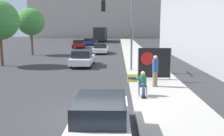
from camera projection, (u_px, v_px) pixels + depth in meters
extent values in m
plane|color=#303033|center=(94.00, 116.00, 10.07)|extent=(160.00, 160.00, 0.00)
cube|color=#A8A399|center=(141.00, 62.00, 24.78)|extent=(3.25, 90.00, 0.16)
cylinder|color=#474C56|center=(139.00, 92.00, 12.21)|extent=(0.03, 0.03, 0.47)
cylinder|color=#474C56|center=(147.00, 92.00, 12.20)|extent=(0.03, 0.03, 0.47)
cylinder|color=#474C56|center=(139.00, 90.00, 12.58)|extent=(0.03, 0.03, 0.47)
cylinder|color=#474C56|center=(146.00, 90.00, 12.57)|extent=(0.03, 0.03, 0.47)
cube|color=navy|center=(143.00, 86.00, 12.35)|extent=(0.40, 0.40, 0.02)
cube|color=navy|center=(142.00, 81.00, 12.50)|extent=(0.40, 0.02, 0.38)
cylinder|color=#334775|center=(143.00, 85.00, 12.18)|extent=(0.18, 0.42, 0.18)
cylinder|color=#334775|center=(143.00, 93.00, 12.02)|extent=(0.16, 0.16, 0.47)
cube|color=black|center=(143.00, 97.00, 12.00)|extent=(0.20, 0.28, 0.10)
cylinder|color=#236642|center=(143.00, 81.00, 12.34)|extent=(0.34, 0.34, 0.52)
sphere|color=beige|center=(143.00, 73.00, 12.27)|extent=(0.22, 0.22, 0.22)
cylinder|color=#236642|center=(136.00, 79.00, 12.25)|extent=(0.45, 0.09, 0.09)
cube|color=yellow|center=(132.00, 78.00, 12.25)|extent=(0.51, 0.02, 0.39)
cube|color=navy|center=(132.00, 78.00, 12.23)|extent=(0.39, 0.01, 0.09)
cylinder|color=#756651|center=(155.00, 79.00, 14.25)|extent=(0.28, 0.28, 0.87)
cylinder|color=navy|center=(155.00, 66.00, 14.12)|extent=(0.34, 0.34, 0.69)
sphere|color=beige|center=(156.00, 57.00, 14.04)|extent=(0.23, 0.23, 0.23)
cylinder|color=slate|center=(138.00, 64.00, 16.17)|extent=(0.06, 0.06, 2.04)
cylinder|color=slate|center=(171.00, 64.00, 16.12)|extent=(0.06, 0.06, 2.04)
cube|color=black|center=(154.00, 63.00, 16.14)|extent=(2.09, 0.02, 1.94)
cylinder|color=red|center=(147.00, 59.00, 16.08)|extent=(0.85, 0.01, 0.85)
cylinder|color=slate|center=(132.00, 34.00, 19.25)|extent=(0.16, 0.16, 5.67)
cylinder|color=slate|center=(118.00, 0.00, 18.93)|extent=(0.26, 2.19, 0.11)
cube|color=black|center=(103.00, 6.00, 19.10)|extent=(0.32, 0.32, 0.84)
sphere|color=green|center=(103.00, 10.00, 19.14)|extent=(0.18, 0.18, 0.18)
cube|color=silver|center=(101.00, 122.00, 7.98)|extent=(1.81, 4.40, 0.50)
cube|color=black|center=(100.00, 108.00, 7.72)|extent=(1.56, 2.29, 0.61)
cylinder|color=black|center=(82.00, 114.00, 9.38)|extent=(0.22, 0.64, 0.64)
cylinder|color=black|center=(124.00, 114.00, 9.34)|extent=(0.22, 0.64, 0.64)
cube|color=silver|center=(83.00, 60.00, 22.83)|extent=(1.84, 4.48, 0.55)
cube|color=black|center=(82.00, 54.00, 22.56)|extent=(1.59, 2.33, 0.64)
cylinder|color=black|center=(76.00, 60.00, 24.26)|extent=(0.22, 0.64, 0.64)
cylinder|color=black|center=(93.00, 60.00, 24.22)|extent=(0.22, 0.64, 0.64)
cylinder|color=black|center=(71.00, 65.00, 21.52)|extent=(0.22, 0.64, 0.64)
cylinder|color=black|center=(90.00, 65.00, 21.48)|extent=(0.22, 0.64, 0.64)
cube|color=white|center=(101.00, 49.00, 33.60)|extent=(1.86, 4.77, 0.49)
cube|color=black|center=(101.00, 46.00, 33.32)|extent=(1.60, 2.48, 0.60)
cylinder|color=black|center=(96.00, 50.00, 35.11)|extent=(0.22, 0.64, 0.64)
cylinder|color=black|center=(107.00, 50.00, 35.07)|extent=(0.22, 0.64, 0.64)
cylinder|color=black|center=(94.00, 52.00, 32.19)|extent=(0.22, 0.64, 0.64)
cylinder|color=black|center=(106.00, 52.00, 32.15)|extent=(0.22, 0.64, 0.64)
cube|color=maroon|center=(79.00, 45.00, 42.09)|extent=(1.74, 4.20, 0.50)
cube|color=black|center=(79.00, 42.00, 41.84)|extent=(1.50, 2.19, 0.61)
cylinder|color=black|center=(76.00, 45.00, 43.43)|extent=(0.22, 0.64, 0.64)
cylinder|color=black|center=(85.00, 45.00, 43.39)|extent=(0.22, 0.64, 0.64)
cylinder|color=black|center=(73.00, 47.00, 40.86)|extent=(0.22, 0.64, 0.64)
cylinder|color=black|center=(82.00, 47.00, 40.82)|extent=(0.22, 0.64, 0.64)
cube|color=navy|center=(89.00, 42.00, 48.59)|extent=(1.73, 4.40, 0.49)
cube|color=black|center=(89.00, 40.00, 48.32)|extent=(1.49, 2.29, 0.60)
cylinder|color=black|center=(86.00, 43.00, 49.98)|extent=(0.22, 0.64, 0.64)
cylinder|color=black|center=(93.00, 43.00, 49.95)|extent=(0.22, 0.64, 0.64)
cylinder|color=black|center=(84.00, 44.00, 47.29)|extent=(0.22, 0.64, 0.64)
cylinder|color=black|center=(92.00, 44.00, 47.26)|extent=(0.22, 0.64, 0.64)
cube|color=#232328|center=(101.00, 34.00, 59.91)|extent=(2.56, 11.34, 2.95)
cube|color=black|center=(101.00, 33.00, 59.88)|extent=(2.58, 10.77, 0.95)
cylinder|color=black|center=(97.00, 39.00, 63.63)|extent=(0.30, 1.04, 1.04)
cylinder|color=black|center=(106.00, 39.00, 63.58)|extent=(0.30, 1.04, 1.04)
cylinder|color=black|center=(95.00, 40.00, 56.70)|extent=(0.30, 1.04, 1.04)
cylinder|color=black|center=(105.00, 40.00, 56.64)|extent=(0.30, 1.04, 1.04)
cylinder|color=brown|center=(1.00, 50.00, 22.61)|extent=(0.28, 0.28, 2.90)
cylinder|color=brown|center=(32.00, 43.00, 31.32)|extent=(0.28, 0.28, 2.99)
sphere|color=#387A33|center=(31.00, 22.00, 30.88)|extent=(3.37, 3.37, 3.37)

